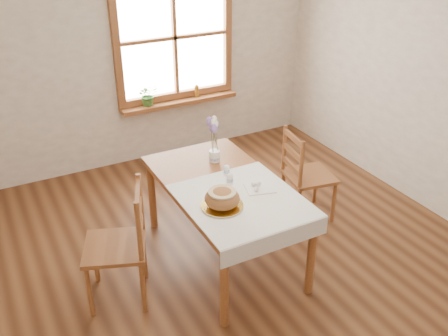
# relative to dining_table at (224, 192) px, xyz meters

# --- Properties ---
(ground) EXTENTS (5.00, 5.00, 0.00)m
(ground) POSITION_rel_dining_table_xyz_m (0.00, -0.30, -0.66)
(ground) COLOR brown
(ground) RESTS_ON ground
(room_walls) EXTENTS (4.60, 5.10, 2.65)m
(room_walls) POSITION_rel_dining_table_xyz_m (0.00, -0.30, 1.04)
(room_walls) COLOR white
(room_walls) RESTS_ON ground
(window) EXTENTS (1.46, 0.08, 1.46)m
(window) POSITION_rel_dining_table_xyz_m (0.50, 2.17, 0.79)
(window) COLOR #9D5B30
(window) RESTS_ON ground
(window_sill) EXTENTS (1.46, 0.20, 0.05)m
(window_sill) POSITION_rel_dining_table_xyz_m (0.50, 2.10, 0.03)
(window_sill) COLOR #9D5B30
(window_sill) RESTS_ON ground
(dining_table) EXTENTS (0.90, 1.60, 0.75)m
(dining_table) POSITION_rel_dining_table_xyz_m (0.00, 0.00, 0.00)
(dining_table) COLOR #9D5B30
(dining_table) RESTS_ON ground
(table_linen) EXTENTS (0.91, 0.99, 0.01)m
(table_linen) POSITION_rel_dining_table_xyz_m (0.00, -0.30, 0.09)
(table_linen) COLOR white
(table_linen) RESTS_ON dining_table
(chair_left) EXTENTS (0.63, 0.61, 1.00)m
(chair_left) POSITION_rel_dining_table_xyz_m (-0.99, -0.06, -0.16)
(chair_left) COLOR #9D5B30
(chair_left) RESTS_ON ground
(chair_right) EXTENTS (0.53, 0.51, 0.95)m
(chair_right) POSITION_rel_dining_table_xyz_m (1.05, 0.19, -0.19)
(chair_right) COLOR #9D5B30
(chair_right) RESTS_ON ground
(bread_plate) EXTENTS (0.40, 0.40, 0.02)m
(bread_plate) POSITION_rel_dining_table_xyz_m (-0.19, -0.32, 0.10)
(bread_plate) COLOR white
(bread_plate) RESTS_ON table_linen
(bread_loaf) EXTENTS (0.27, 0.27, 0.15)m
(bread_loaf) POSITION_rel_dining_table_xyz_m (-0.19, -0.32, 0.19)
(bread_loaf) COLOR brown
(bread_loaf) RESTS_ON bread_plate
(egg_napkin) EXTENTS (0.27, 0.25, 0.01)m
(egg_napkin) POSITION_rel_dining_table_xyz_m (0.21, -0.22, 0.10)
(egg_napkin) COLOR white
(egg_napkin) RESTS_ON table_linen
(eggs) EXTENTS (0.21, 0.20, 0.04)m
(eggs) POSITION_rel_dining_table_xyz_m (0.21, -0.22, 0.13)
(eggs) COLOR white
(eggs) RESTS_ON egg_napkin
(salt_shaker) EXTENTS (0.06, 0.06, 0.10)m
(salt_shaker) POSITION_rel_dining_table_xyz_m (0.08, 0.11, 0.14)
(salt_shaker) COLOR white
(salt_shaker) RESTS_ON table_linen
(pepper_shaker) EXTENTS (0.06, 0.06, 0.10)m
(pepper_shaker) POSITION_rel_dining_table_xyz_m (0.03, -0.04, 0.14)
(pepper_shaker) COLOR white
(pepper_shaker) RESTS_ON table_linen
(flower_vase) EXTENTS (0.12, 0.12, 0.11)m
(flower_vase) POSITION_rel_dining_table_xyz_m (0.11, 0.39, 0.14)
(flower_vase) COLOR white
(flower_vase) RESTS_ON dining_table
(lavender_bouquet) EXTENTS (0.17, 0.17, 0.32)m
(lavender_bouquet) POSITION_rel_dining_table_xyz_m (0.11, 0.39, 0.35)
(lavender_bouquet) COLOR #8261AD
(lavender_bouquet) RESTS_ON flower_vase
(potted_plant) EXTENTS (0.23, 0.26, 0.20)m
(potted_plant) POSITION_rel_dining_table_xyz_m (0.11, 2.10, 0.15)
(potted_plant) COLOR #3D742E
(potted_plant) RESTS_ON window_sill
(amber_bottle) EXTENTS (0.06, 0.06, 0.15)m
(amber_bottle) POSITION_rel_dining_table_xyz_m (0.74, 2.10, 0.13)
(amber_bottle) COLOR #B17320
(amber_bottle) RESTS_ON window_sill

